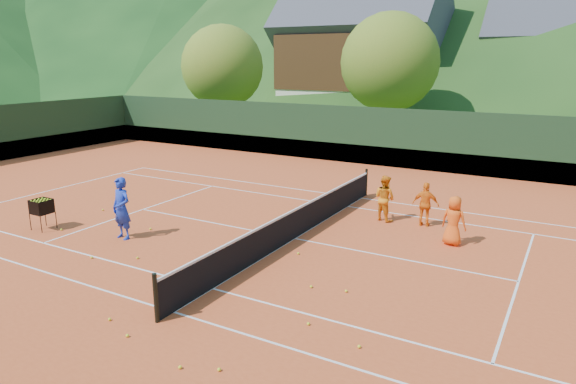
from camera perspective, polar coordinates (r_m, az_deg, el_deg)
The scene contains 29 objects.
ground at distance 15.94m, azimuth 0.73°, elevation -5.26°, with size 400.00×400.00×0.00m, color #2F531A.
clay_court at distance 15.94m, azimuth 0.74°, elevation -5.22°, with size 40.00×24.00×0.02m, color #C0471F.
coach at distance 16.47m, azimuth -18.00°, elevation -1.75°, with size 0.70×0.46×1.93m, color #1C35B7.
student_a at distance 17.80m, azimuth 10.68°, elevation -0.66°, with size 0.76×0.60×1.57m, color orange.
student_b at distance 17.50m, azimuth 15.04°, elevation -1.34°, with size 0.87×0.36×1.48m, color orange.
student_c at distance 15.97m, azimuth 17.92°, elevation -3.05°, with size 0.73×0.48×1.50m, color #F85916.
tennis_ball_1 at distance 19.96m, azimuth -19.88°, elevation -1.88°, with size 0.07×0.07×0.07m, color yellow.
tennis_ball_2 at distance 15.39m, azimuth -20.97°, elevation -6.80°, with size 0.07×0.07×0.07m, color yellow.
tennis_ball_3 at distance 12.66m, azimuth 2.59°, elevation -10.46°, with size 0.07×0.07×0.07m, color yellow.
tennis_ball_4 at distance 11.05m, azimuth 2.28°, elevation -14.42°, with size 0.07×0.07×0.07m, color yellow.
tennis_ball_5 at distance 10.37m, azimuth 7.92°, elevation -16.65°, with size 0.07×0.07×0.07m, color yellow.
tennis_ball_6 at distance 9.73m, azimuth -7.66°, elevation -18.96°, with size 0.07×0.07×0.07m, color yellow.
tennis_ball_7 at distance 17.30m, azimuth -15.03°, elevation -3.98°, with size 0.07×0.07×0.07m, color yellow.
tennis_ball_8 at distance 14.67m, azimuth 1.15°, elevation -6.84°, with size 0.07×0.07×0.07m, color yellow.
tennis_ball_9 at distance 18.18m, azimuth -23.88°, elevation -3.84°, with size 0.07×0.07×0.07m, color yellow.
tennis_ball_10 at distance 9.90m, azimuth -11.91°, elevation -18.52°, with size 0.07×0.07×0.07m, color yellow.
tennis_ball_11 at distance 15.44m, azimuth -6.68°, elevation -5.82°, with size 0.07×0.07×0.07m, color yellow.
tennis_ball_12 at distance 14.95m, azimuth -16.39°, elevation -7.04°, with size 0.07×0.07×0.07m, color yellow.
tennis_ball_15 at distance 11.10m, azimuth -17.42°, elevation -14.99°, with size 0.07×0.07×0.07m, color yellow.
tennis_ball_17 at distance 12.50m, azimuth 6.48°, elevation -10.88°, with size 0.07×0.07×0.07m, color yellow.
tennis_ball_18 at distance 11.83m, azimuth -19.20°, elevation -13.21°, with size 0.07×0.07×0.07m, color yellow.
court_lines at distance 15.93m, azimuth 0.74°, elevation -5.18°, with size 23.83×11.03×0.00m.
tennis_net at distance 15.77m, azimuth 0.74°, elevation -3.48°, with size 0.10×12.07×1.10m.
perimeter_fence at distance 15.56m, azimuth 0.75°, elevation -0.86°, with size 40.40×24.24×3.00m.
ball_hopper at distance 18.39m, azimuth -25.70°, elevation -1.52°, with size 0.57×0.57×1.00m.
chalet_left at distance 46.45m, azimuth 8.16°, elevation 14.72°, with size 13.80×9.93×12.92m.
chalet_mid at distance 47.15m, azimuth 28.89°, elevation 12.31°, with size 12.65×8.82×11.45m.
tree_a at distance 38.86m, azimuth -7.28°, elevation 13.66°, with size 6.00×6.00×7.88m.
tree_b at distance 34.99m, azimuth 11.27°, elevation 13.95°, with size 6.40×6.40×8.40m.
Camera 1 is at (7.25, -13.13, 5.41)m, focal length 32.00 mm.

